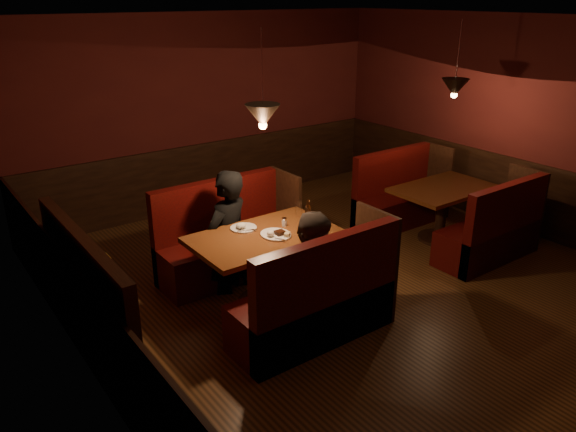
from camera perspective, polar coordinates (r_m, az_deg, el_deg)
room at (r=5.92m, az=6.03°, el=0.95°), size 6.02×7.02×2.92m
main_table at (r=5.89m, az=-2.24°, el=-3.51°), size 1.52×0.92×1.06m
main_bench_far at (r=6.68m, az=-6.25°, el=-2.97°), size 1.67×0.60×1.14m
main_bench_near at (r=5.41m, az=3.16°, el=-9.16°), size 1.67×0.60×1.14m
second_table at (r=7.75m, az=15.42°, el=1.49°), size 1.34×0.85×0.75m
second_bench_far at (r=8.33m, az=11.18°, el=1.65°), size 1.48×0.55×1.06m
second_bench_near at (r=7.43m, az=20.15°, el=-1.83°), size 1.48×0.55×1.06m
diner_a at (r=6.16m, az=-6.27°, el=-0.01°), size 0.74×0.61×1.74m
diner_b at (r=5.39m, az=2.96°, el=-4.08°), size 0.92×0.81×1.59m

